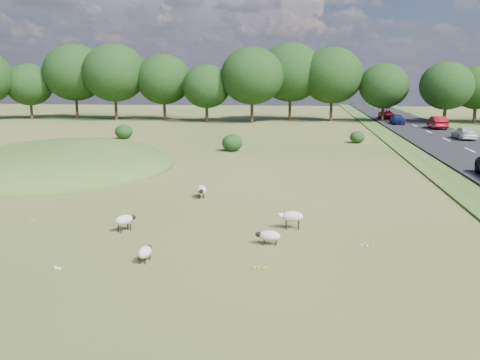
{
  "coord_description": "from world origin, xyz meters",
  "views": [
    {
      "loc": [
        5.41,
        -24.62,
        6.58
      ],
      "look_at": [
        2.0,
        4.0,
        1.0
      ],
      "focal_mm": 40.0,
      "sensor_mm": 36.0,
      "label": 1
    }
  ],
  "objects_px": {
    "sheep_2": "(125,220)",
    "sheep_4": "(89,179)",
    "car_5": "(437,122)",
    "sheep_0": "(269,236)",
    "sheep_6": "(202,190)",
    "sheep_3": "(292,216)",
    "car_6": "(464,133)",
    "car_4": "(385,105)",
    "sheep_5": "(145,252)",
    "car_2": "(387,114)",
    "car_1": "(397,119)"
  },
  "relations": [
    {
      "from": "car_4",
      "to": "sheep_3",
      "type": "bearing_deg",
      "value": 79.46
    },
    {
      "from": "sheep_6",
      "to": "car_5",
      "type": "bearing_deg",
      "value": 141.42
    },
    {
      "from": "car_6",
      "to": "sheep_0",
      "type": "bearing_deg",
      "value": 64.34
    },
    {
      "from": "sheep_4",
      "to": "sheep_5",
      "type": "relative_size",
      "value": 1.07
    },
    {
      "from": "sheep_6",
      "to": "car_4",
      "type": "bearing_deg",
      "value": 155.48
    },
    {
      "from": "car_4",
      "to": "car_5",
      "type": "bearing_deg",
      "value": 90.0
    },
    {
      "from": "car_1",
      "to": "car_6",
      "type": "distance_m",
      "value": 18.15
    },
    {
      "from": "sheep_2",
      "to": "sheep_3",
      "type": "xyz_separation_m",
      "value": [
        7.16,
        1.21,
        0.06
      ]
    },
    {
      "from": "car_6",
      "to": "car_2",
      "type": "bearing_deg",
      "value": -82.09
    },
    {
      "from": "sheep_0",
      "to": "car_6",
      "type": "xyz_separation_m",
      "value": [
        17.76,
        36.96,
        0.5
      ]
    },
    {
      "from": "car_2",
      "to": "car_4",
      "type": "xyz_separation_m",
      "value": [
        3.8,
        28.96,
        0.05
      ]
    },
    {
      "from": "car_5",
      "to": "sheep_6",
      "type": "bearing_deg",
      "value": 61.47
    },
    {
      "from": "sheep_5",
      "to": "car_5",
      "type": "bearing_deg",
      "value": -19.09
    },
    {
      "from": "car_6",
      "to": "sheep_6",
      "type": "bearing_deg",
      "value": 52.8
    },
    {
      "from": "sheep_4",
      "to": "sheep_6",
      "type": "distance_m",
      "value": 7.48
    },
    {
      "from": "sheep_5",
      "to": "sheep_6",
      "type": "distance_m",
      "value": 10.46
    },
    {
      "from": "sheep_0",
      "to": "sheep_6",
      "type": "xyz_separation_m",
      "value": [
        -4.25,
        7.97,
        0.07
      ]
    },
    {
      "from": "sheep_0",
      "to": "sheep_6",
      "type": "height_order",
      "value": "sheep_6"
    },
    {
      "from": "car_5",
      "to": "sheep_0",
      "type": "bearing_deg",
      "value": 69.87
    },
    {
      "from": "sheep_2",
      "to": "sheep_4",
      "type": "relative_size",
      "value": 0.91
    },
    {
      "from": "sheep_4",
      "to": "car_1",
      "type": "xyz_separation_m",
      "value": [
        25.44,
        44.81,
        0.39
      ]
    },
    {
      "from": "car_5",
      "to": "sheep_2",
      "type": "bearing_deg",
      "value": 63.02
    },
    {
      "from": "sheep_3",
      "to": "car_5",
      "type": "bearing_deg",
      "value": -112.54
    },
    {
      "from": "sheep_6",
      "to": "sheep_0",
      "type": "bearing_deg",
      "value": 18.03
    },
    {
      "from": "sheep_5",
      "to": "car_1",
      "type": "xyz_separation_m",
      "value": [
        18.28,
        57.19,
        0.56
      ]
    },
    {
      "from": "car_2",
      "to": "car_4",
      "type": "height_order",
      "value": "car_4"
    },
    {
      "from": "car_1",
      "to": "car_4",
      "type": "height_order",
      "value": "car_4"
    },
    {
      "from": "sheep_4",
      "to": "car_2",
      "type": "bearing_deg",
      "value": -21.16
    },
    {
      "from": "sheep_6",
      "to": "car_1",
      "type": "distance_m",
      "value": 50.16
    },
    {
      "from": "sheep_4",
      "to": "car_5",
      "type": "relative_size",
      "value": 0.23
    },
    {
      "from": "sheep_2",
      "to": "car_5",
      "type": "bearing_deg",
      "value": 11.44
    },
    {
      "from": "sheep_5",
      "to": "sheep_6",
      "type": "relative_size",
      "value": 0.81
    },
    {
      "from": "sheep_5",
      "to": "car_4",
      "type": "bearing_deg",
      "value": -8.65
    },
    {
      "from": "sheep_6",
      "to": "car_1",
      "type": "bearing_deg",
      "value": 148.67
    },
    {
      "from": "sheep_2",
      "to": "car_1",
      "type": "bearing_deg",
      "value": 17.68
    },
    {
      "from": "sheep_0",
      "to": "sheep_2",
      "type": "xyz_separation_m",
      "value": [
        -6.31,
        1.16,
        0.14
      ]
    },
    {
      "from": "sheep_5",
      "to": "car_2",
      "type": "bearing_deg",
      "value": -10.97
    },
    {
      "from": "car_4",
      "to": "car_5",
      "type": "distance_m",
      "value": 44.8
    },
    {
      "from": "sheep_0",
      "to": "car_5",
      "type": "distance_m",
      "value": 51.61
    },
    {
      "from": "sheep_0",
      "to": "sheep_4",
      "type": "relative_size",
      "value": 0.96
    },
    {
      "from": "car_5",
      "to": "car_4",
      "type": "bearing_deg",
      "value": -90.0
    },
    {
      "from": "car_2",
      "to": "car_4",
      "type": "relative_size",
      "value": 0.96
    },
    {
      "from": "car_4",
      "to": "car_6",
      "type": "relative_size",
      "value": 1.11
    },
    {
      "from": "sheep_4",
      "to": "car_4",
      "type": "xyz_separation_m",
      "value": [
        29.24,
        83.37,
        0.41
      ]
    },
    {
      "from": "car_1",
      "to": "sheep_5",
      "type": "bearing_deg",
      "value": -107.73
    },
    {
      "from": "sheep_0",
      "to": "car_6",
      "type": "distance_m",
      "value": 41.01
    },
    {
      "from": "sheep_0",
      "to": "sheep_6",
      "type": "distance_m",
      "value": 9.03
    },
    {
      "from": "sheep_5",
      "to": "sheep_6",
      "type": "bearing_deg",
      "value": 3.93
    },
    {
      "from": "sheep_6",
      "to": "car_2",
      "type": "xyz_separation_m",
      "value": [
        18.21,
        56.33,
        0.45
      ]
    },
    {
      "from": "sheep_3",
      "to": "sheep_5",
      "type": "relative_size",
      "value": 1.12
    }
  ]
}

